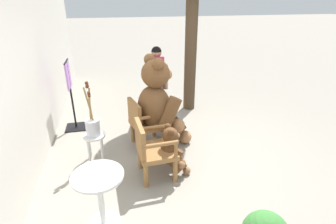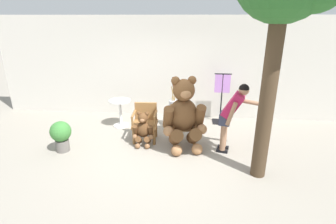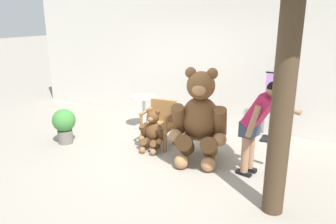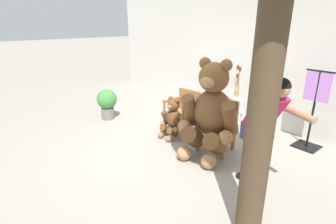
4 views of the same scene
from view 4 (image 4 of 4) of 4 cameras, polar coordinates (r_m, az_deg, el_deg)
ground_plane at (r=4.54m, az=0.73°, el=-8.55°), size 60.00×60.00×0.00m
back_wall at (r=5.90m, az=19.19°, el=11.28°), size 10.00×0.16×2.80m
wooden_chair_left at (r=5.08m, az=3.37°, el=0.23°), size 0.59×0.55×0.86m
wooden_chair_right at (r=4.52m, az=10.92°, el=-2.57°), size 0.67×0.64×0.86m
teddy_bear_large at (r=4.20m, az=9.27°, el=0.40°), size 0.99×1.00×1.59m
teddy_bear_small at (r=4.92m, az=0.98°, el=-1.34°), size 0.47×0.45×0.78m
person_visitor at (r=3.51m, az=19.99°, el=-2.15°), size 0.85×0.48×1.51m
white_stool at (r=5.34m, az=14.18°, el=-0.57°), size 0.34×0.34×0.46m
brush_bucket at (r=5.26m, az=14.44°, el=2.27°), size 0.22×0.22×0.87m
round_side_table at (r=6.10m, az=3.18°, el=3.40°), size 0.56×0.56×0.72m
potted_plant at (r=6.01m, az=-13.13°, el=2.14°), size 0.44×0.44×0.68m
clothing_display_stand at (r=5.05m, az=29.12°, el=0.70°), size 0.44×0.40×1.36m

